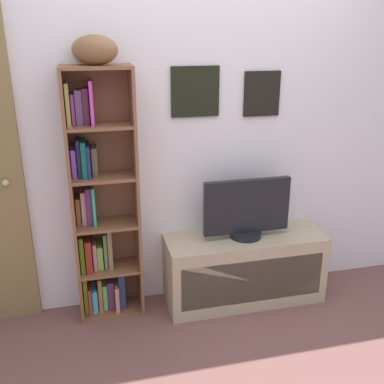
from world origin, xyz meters
The scene contains 5 objects.
back_wall centered at (0.00, 1.13, 1.24)m, with size 4.80×0.08×2.48m.
bookshelf centered at (-0.67, 1.00, 0.77)m, with size 0.43×0.25×1.70m.
football centered at (-0.63, 0.98, 1.79)m, with size 0.30×0.17×0.17m, color brown.
tv_stand centered at (0.33, 0.90, 0.25)m, with size 1.14×0.39×0.51m.
television centered at (0.33, 0.90, 0.72)m, with size 0.62×0.22×0.43m.
Camera 1 is at (-0.71, -1.82, 1.90)m, focal length 41.98 mm.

